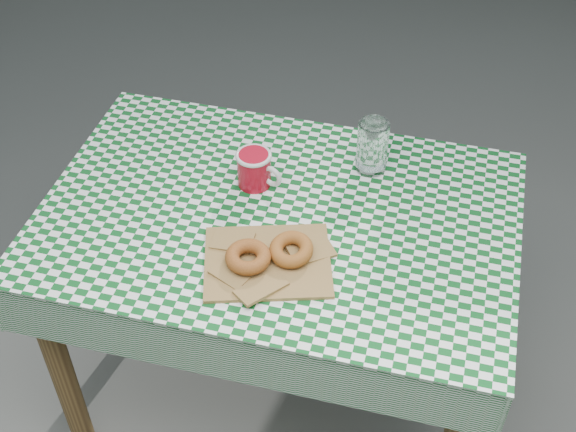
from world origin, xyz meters
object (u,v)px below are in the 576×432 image
at_px(table, 279,317).
at_px(paper_bag, 268,261).
at_px(drinking_glass, 372,147).
at_px(coffee_mug, 254,169).

bearing_deg(table, paper_bag, -83.11).
bearing_deg(table, drinking_glass, 50.53).
distance_m(table, coffee_mug, 0.44).
relative_size(table, coffee_mug, 6.76).
height_order(paper_bag, drinking_glass, drinking_glass).
bearing_deg(coffee_mug, drinking_glass, 43.98).
height_order(table, coffee_mug, coffee_mug).
xyz_separation_m(coffee_mug, drinking_glass, (0.28, 0.10, 0.02)).
distance_m(coffee_mug, drinking_glass, 0.29).
bearing_deg(drinking_glass, coffee_mug, -160.33).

